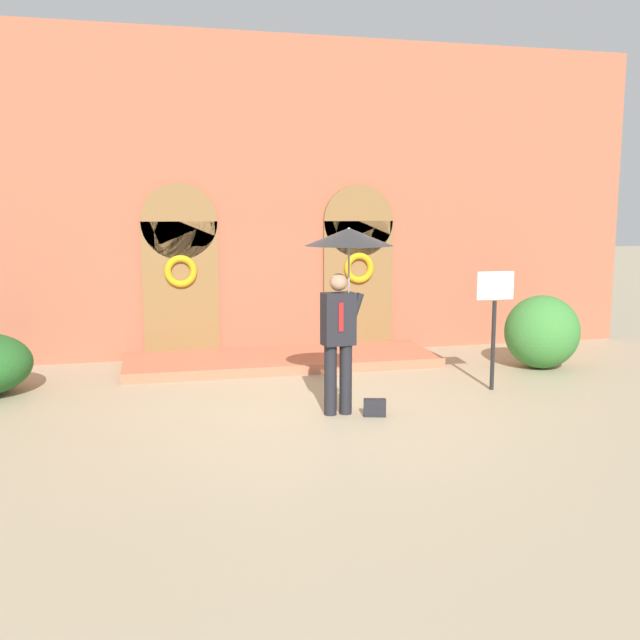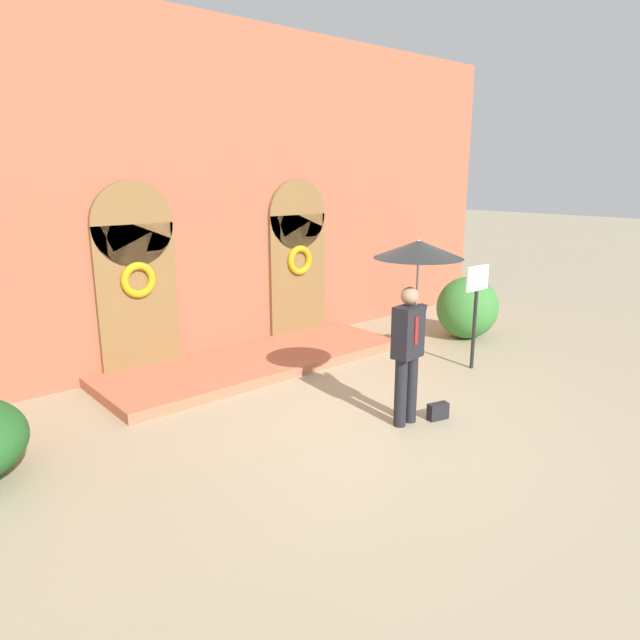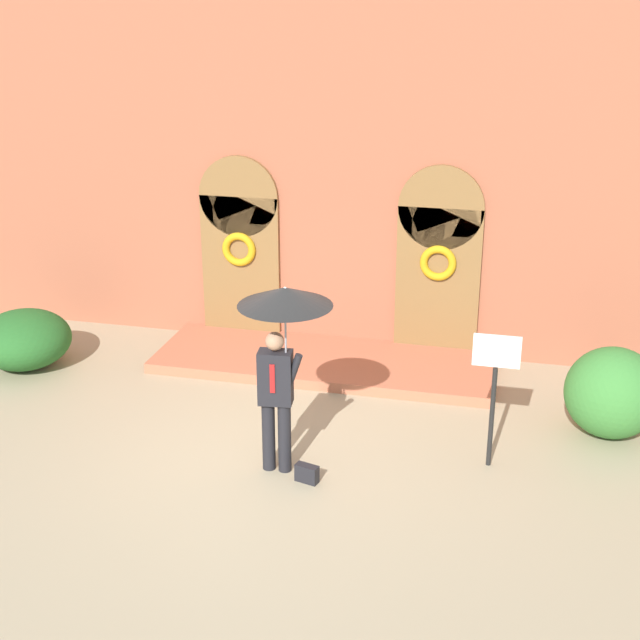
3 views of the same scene
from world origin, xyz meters
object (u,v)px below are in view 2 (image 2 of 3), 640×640
object	(u,v)px
person_with_umbrella	(416,277)
shrub_right	(467,308)
handbag	(438,411)
sign_post	(476,300)

from	to	relation	value
person_with_umbrella	shrub_right	world-z (taller)	person_with_umbrella
handbag	shrub_right	bearing A→B (deg)	45.60
person_with_umbrella	handbag	bearing A→B (deg)	-31.34
handbag	shrub_right	xyz separation A→B (m)	(3.56, 2.07, 0.49)
sign_post	shrub_right	world-z (taller)	sign_post
handbag	shrub_right	world-z (taller)	shrub_right
sign_post	shrub_right	bearing A→B (deg)	38.16
person_with_umbrella	handbag	size ratio (longest dim) A/B	8.44
person_with_umbrella	sign_post	world-z (taller)	person_with_umbrella
person_with_umbrella	sign_post	xyz separation A→B (m)	(2.41, 0.71, -0.75)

